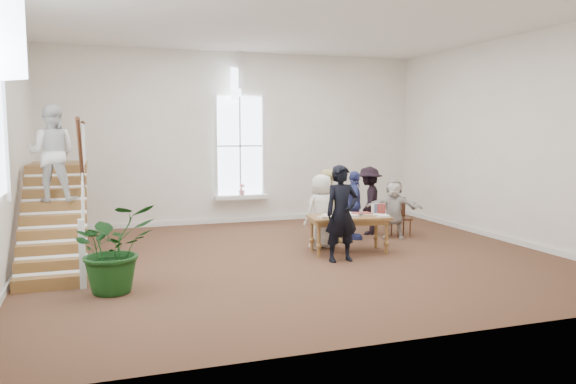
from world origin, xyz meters
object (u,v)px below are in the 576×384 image
object	(u,v)px
woman_cluster_a	(354,205)
side_chair	(400,215)
floor_plant	(113,248)
elderly_woman	(322,211)
person_yellow	(326,206)
woman_cluster_c	(394,208)
woman_cluster_b	(369,200)
police_officer	(342,214)
library_table	(349,220)

from	to	relation	value
woman_cluster_a	side_chair	xyz separation A→B (m)	(1.18, 0.02, -0.29)
floor_plant	side_chair	xyz separation A→B (m)	(6.47, 2.66, -0.19)
elderly_woman	side_chair	size ratio (longest dim) A/B	1.74
person_yellow	woman_cluster_a	size ratio (longest dim) A/B	1.04
elderly_woman	woman_cluster_c	size ratio (longest dim) A/B	1.12
woman_cluster_b	floor_plant	distance (m)	6.65
side_chair	woman_cluster_c	bearing A→B (deg)	-140.80
police_officer	side_chair	world-z (taller)	police_officer
side_chair	elderly_woman	bearing A→B (deg)	-161.81
woman_cluster_a	woman_cluster_c	size ratio (longest dim) A/B	1.12
library_table	elderly_woman	distance (m)	0.71
elderly_woman	floor_plant	distance (m)	4.67
library_table	side_chair	size ratio (longest dim) A/B	1.88
woman_cluster_c	floor_plant	distance (m)	6.65
person_yellow	woman_cluster_b	bearing A→B (deg)	-159.71
person_yellow	side_chair	distance (m)	1.97
woman_cluster_a	woman_cluster_c	world-z (taller)	woman_cluster_a
police_officer	side_chair	size ratio (longest dim) A/B	2.04
elderly_woman	woman_cluster_a	size ratio (longest dim) A/B	1.00
person_yellow	woman_cluster_b	size ratio (longest dim) A/B	1.01
elderly_woman	woman_cluster_c	xyz separation A→B (m)	(1.96, 0.45, -0.08)
police_officer	woman_cluster_a	world-z (taller)	police_officer
elderly_woman	person_yellow	world-z (taller)	person_yellow
floor_plant	police_officer	bearing A→B (deg)	10.25
police_officer	library_table	bearing A→B (deg)	53.30
elderly_woman	woman_cluster_c	bearing A→B (deg)	-179.68
police_officer	elderly_woman	xyz separation A→B (m)	(0.10, 1.25, -0.13)
woman_cluster_b	elderly_woman	bearing A→B (deg)	-21.95
elderly_woman	woman_cluster_a	xyz separation A→B (m)	(1.06, 0.65, -0.00)
floor_plant	woman_cluster_c	bearing A→B (deg)	21.57
elderly_woman	woman_cluster_b	bearing A→B (deg)	-159.07
woman_cluster_b	person_yellow	bearing A→B (deg)	-31.68
police_officer	woman_cluster_b	world-z (taller)	police_officer
side_chair	woman_cluster_b	bearing A→B (deg)	144.92
person_yellow	woman_cluster_c	bearing A→B (deg)	174.76
elderly_woman	woman_cluster_c	world-z (taller)	elderly_woman
floor_plant	side_chair	distance (m)	6.99
library_table	police_officer	size ratio (longest dim) A/B	0.92
side_chair	person_yellow	bearing A→B (deg)	-173.47
woman_cluster_c	woman_cluster_b	bearing A→B (deg)	142.54
police_officer	floor_plant	world-z (taller)	police_officer
library_table	woman_cluster_a	distance (m)	1.44
library_table	floor_plant	xyz separation A→B (m)	(-4.58, -1.39, 0.02)
elderly_woman	floor_plant	size ratio (longest dim) A/B	1.13
floor_plant	elderly_woman	bearing A→B (deg)	25.29
floor_plant	side_chair	size ratio (longest dim) A/B	1.53
library_table	side_chair	bearing A→B (deg)	41.39
person_yellow	floor_plant	bearing A→B (deg)	25.39
elderly_woman	floor_plant	xyz separation A→B (m)	(-4.22, -2.00, -0.09)
person_yellow	police_officer	bearing A→B (deg)	73.63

